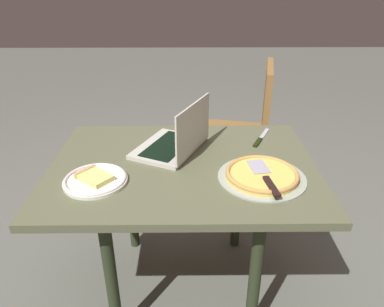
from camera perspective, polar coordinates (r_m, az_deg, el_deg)
ground_plane at (r=2.01m, az=-1.18°, el=-19.48°), size 12.00×12.00×0.00m
dining_table at (r=1.61m, az=-1.39°, el=-4.10°), size 1.14×0.83×0.71m
laptop at (r=1.65m, az=-2.50°, el=1.91°), size 0.37×0.41×0.24m
pizza_plate at (r=1.48m, az=-14.93°, el=-3.95°), size 0.25×0.25×0.04m
pizza_tray at (r=1.48m, az=10.91°, el=-3.30°), size 0.35×0.35×0.03m
table_knife at (r=1.81m, az=10.62°, el=2.23°), size 0.12×0.22×0.01m
chair_near at (r=2.41m, az=8.32°, el=4.18°), size 0.54×0.54×0.93m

